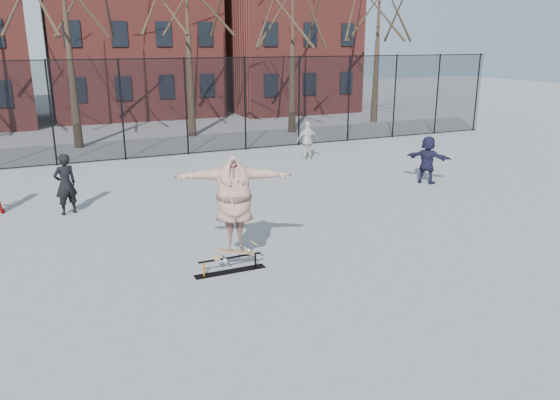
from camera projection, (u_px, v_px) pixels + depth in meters
name	position (u px, v px, depth m)	size (l,w,h in m)	color
ground	(295.00, 275.00, 11.28)	(100.00, 100.00, 0.00)	slate
skate_rail	(230.00, 266.00, 11.38)	(1.53, 0.23, 0.34)	black
skateboard	(236.00, 254.00, 11.36)	(0.84, 0.20, 0.10)	olive
skater	(234.00, 207.00, 11.07)	(2.37, 0.65, 1.93)	#5C388E
bystander_black	(65.00, 184.00, 14.99)	(0.62, 0.41, 1.71)	black
bystander_white	(308.00, 141.00, 21.79)	(0.93, 0.39, 1.58)	beige
bystander_navy	(427.00, 160.00, 18.29)	(1.49, 0.48, 1.61)	#1A1933
fence	(157.00, 107.00, 22.08)	(34.03, 0.07, 4.00)	black
rowhouses	(119.00, 16.00, 32.63)	(29.00, 7.00, 13.00)	maroon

